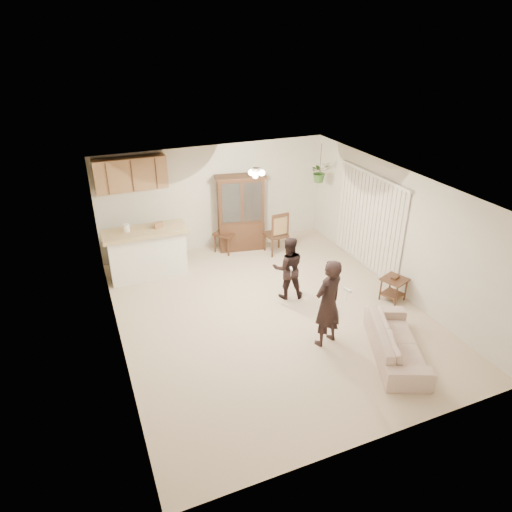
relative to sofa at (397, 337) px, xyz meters
name	(u,v)px	position (x,y,z in m)	size (l,w,h in m)	color
floor	(270,313)	(-1.41, 1.92, -0.37)	(6.50, 6.50, 0.00)	beige
ceiling	(273,187)	(-1.41, 1.92, 2.13)	(5.50, 6.50, 0.02)	silver
wall_back	(215,198)	(-1.41, 5.17, 0.88)	(5.50, 0.02, 2.50)	beige
wall_front	(383,367)	(-1.41, -1.33, 0.88)	(5.50, 0.02, 2.50)	beige
wall_left	(113,284)	(-4.16, 1.92, 0.88)	(0.02, 6.50, 2.50)	beige
wall_right	(398,231)	(1.34, 1.92, 0.88)	(0.02, 6.50, 2.50)	beige
breakfast_bar	(148,255)	(-3.26, 4.27, 0.13)	(1.60, 0.55, 1.00)	white
bar_top	(145,232)	(-3.26, 4.27, 0.68)	(1.75, 0.70, 0.08)	tan
upper_cabinets	(131,174)	(-3.31, 4.99, 1.73)	(1.50, 0.34, 0.70)	brown
vertical_blinds	(369,222)	(1.30, 2.82, 0.73)	(0.06, 2.30, 2.10)	silver
ceiling_fixture	(256,173)	(-1.21, 3.12, 2.03)	(0.36, 0.36, 0.20)	beige
hanging_plant	(320,172)	(0.89, 4.32, 1.48)	(0.43, 0.37, 0.48)	#2F5B24
plant_cord	(321,158)	(0.89, 4.32, 1.81)	(0.01, 0.01, 0.65)	black
sofa	(397,337)	(0.00, 0.00, 0.00)	(1.87, 0.73, 0.73)	beige
adult	(328,298)	(-0.90, 0.75, 0.53)	(0.66, 0.43, 1.80)	black
child	(288,267)	(-0.85, 2.34, 0.31)	(0.66, 0.51, 1.35)	black
china_hutch	(241,214)	(-0.90, 4.81, 0.54)	(1.22, 0.66, 1.83)	#331B12
side_table	(393,289)	(1.03, 1.43, -0.12)	(0.56, 0.56, 0.53)	#331B12
chair_bar	(162,254)	(-2.89, 4.65, -0.09)	(0.57, 0.57, 0.96)	#331B12
chair_hutch_left	(226,240)	(-1.31, 4.78, -0.07)	(0.65, 0.65, 1.06)	#331B12
chair_hutch_right	(276,241)	(-0.23, 4.26, -0.07)	(0.50, 0.50, 1.06)	#331B12
controller_adult	(348,290)	(-0.79, 0.39, 0.85)	(0.04, 0.14, 0.04)	white
controller_child	(291,269)	(-0.93, 2.05, 0.43)	(0.03, 0.11, 0.03)	white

